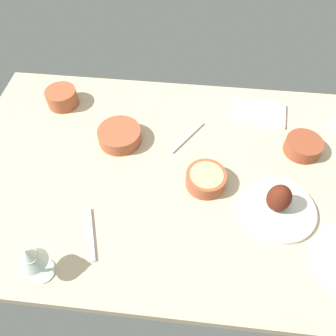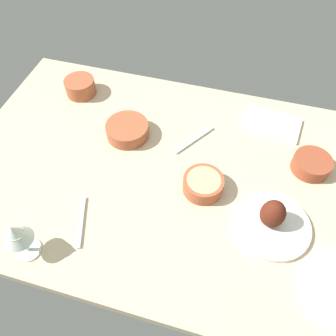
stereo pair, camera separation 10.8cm
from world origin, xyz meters
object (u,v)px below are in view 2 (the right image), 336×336
Objects in this scene: bowl_soup at (80,86)px; bowl_sauce at (127,130)px; bowl_potatoes at (203,184)px; spoon_loose at (82,221)px; wine_glass at (16,235)px; bowl_onions at (312,164)px; folded_napkin at (272,124)px; plate_far_side at (272,221)px; fork_loose at (195,140)px.

bowl_sauce is (25.49, -16.34, -0.68)cm from bowl_soup.
spoon_loose is at bearing -146.37° from bowl_potatoes.
wine_glass is at bearing 120.38° from spoon_loose.
folded_napkin is (-13.68, 16.82, -2.07)cm from bowl_onions.
fork_loose is at bearing 137.56° from plate_far_side.
wine_glass reaches higher than plate_far_side.
spoon_loose is at bearing -91.96° from bowl_sauce.
bowl_potatoes is 20.44cm from fork_loose.
folded_napkin is at bearing 61.37° from bowl_potatoes.
plate_far_side is 1.13× the size of folded_napkin.
bowl_potatoes is 64.52cm from bowl_soup.
plate_far_side is at bearing -23.45° from bowl_sauce.
plate_far_side is at bearing -18.50° from bowl_potatoes.
fork_loose is at bearing -14.54° from bowl_soup.
bowl_onions is 39.45cm from fork_loose.
plate_far_side is at bearing -85.65° from folded_napkin.
bowl_potatoes is at bearing -118.63° from folded_napkin.
fork_loose is at bearing 177.61° from bowl_onions.
folded_napkin is 29.83cm from fork_loose.
spoon_loose is at bearing 1.60° from fork_loose.
bowl_sauce is at bearing -178.23° from bowl_onions.
folded_napkin is (49.33, 18.77, -2.12)cm from bowl_sauce.
folded_napkin is (61.18, 67.58, -9.33)cm from wine_glass.
bowl_sauce is at bearing 153.22° from bowl_potatoes.
bowl_sauce is 36.78cm from spoon_loose.
wine_glass reaches higher than fork_loose.
plate_far_side is 87.24cm from bowl_soup.
plate_far_side is at bearing -26.64° from bowl_soup.
plate_far_side reaches higher than spoon_loose.
folded_napkin is (-3.16, 41.54, -2.22)cm from plate_far_side.
fork_loose is (-25.68, -15.17, -0.20)cm from folded_napkin.
bowl_sauce reaches higher than fork_loose.
bowl_soup is at bearing -71.20° from fork_loose.
bowl_potatoes is 39.06cm from folded_napkin.
folded_napkin reaches higher than spoon_loose.
bowl_sauce is at bearing -159.17° from folded_napkin.
bowl_potatoes is 0.70× the size of fork_loose.
bowl_soup reaches higher than fork_loose.
wine_glass is at bearing -132.16° from folded_napkin.
plate_far_side reaches higher than bowl_sauce.
bowl_onions is 75.02cm from spoon_loose.
bowl_soup is 0.69× the size of spoon_loose.
fork_loose is at bearing -50.21° from spoon_loose.
plate_far_side is 1.48× the size of bowl_sauce.
plate_far_side reaches higher than folded_napkin.
bowl_soup is 30.29cm from bowl_sauce.
fork_loose and spoon_loose have the same top height.
plate_far_side is 57.21cm from bowl_sauce.
bowl_potatoes is at bearing 38.12° from wine_glass.
bowl_soup is 74.92cm from folded_napkin.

